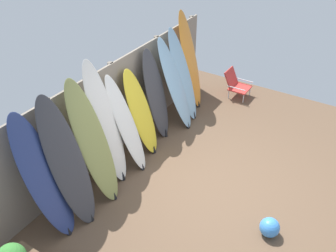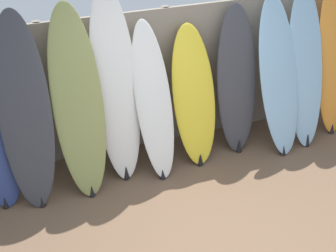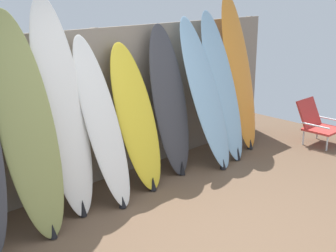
# 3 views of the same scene
# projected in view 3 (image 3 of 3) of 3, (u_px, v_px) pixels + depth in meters

# --- Properties ---
(ground) EXTENTS (7.68, 7.68, 0.00)m
(ground) POSITION_uv_depth(u_px,v_px,m) (233.00, 240.00, 4.30)
(ground) COLOR brown
(fence_back) EXTENTS (6.08, 0.11, 1.80)m
(fence_back) POSITION_uv_depth(u_px,v_px,m) (99.00, 107.00, 5.42)
(fence_back) COLOR gray
(fence_back) RESTS_ON ground
(surfboard_olive_2) EXTENTS (0.57, 0.78, 2.07)m
(surfboard_olive_2) POSITION_uv_depth(u_px,v_px,m) (27.00, 125.00, 4.26)
(surfboard_olive_2) COLOR olive
(surfboard_olive_2) RESTS_ON ground
(surfboard_white_3) EXTENTS (0.51, 0.62, 2.19)m
(surfboard_white_3) POSITION_uv_depth(u_px,v_px,m) (63.00, 109.00, 4.61)
(surfboard_white_3) COLOR white
(surfboard_white_3) RESTS_ON ground
(surfboard_white_4) EXTENTS (0.48, 0.75, 1.78)m
(surfboard_white_4) POSITION_uv_depth(u_px,v_px,m) (102.00, 123.00, 4.88)
(surfboard_white_4) COLOR white
(surfboard_white_4) RESTS_ON ground
(surfboard_yellow_5) EXTENTS (0.55, 0.66, 1.66)m
(surfboard_yellow_5) POSITION_uv_depth(u_px,v_px,m) (136.00, 117.00, 5.29)
(surfboard_yellow_5) COLOR yellow
(surfboard_yellow_5) RESTS_ON ground
(surfboard_charcoal_6) EXTENTS (0.54, 0.55, 1.83)m
(surfboard_charcoal_6) POSITION_uv_depth(u_px,v_px,m) (170.00, 101.00, 5.67)
(surfboard_charcoal_6) COLOR #38383D
(surfboard_charcoal_6) RESTS_ON ground
(surfboard_skyblue_7) EXTENTS (0.61, 0.83, 1.90)m
(surfboard_skyblue_7) POSITION_uv_depth(u_px,v_px,m) (205.00, 94.00, 5.91)
(surfboard_skyblue_7) COLOR #8CB7D6
(surfboard_skyblue_7) RESTS_ON ground
(surfboard_skyblue_8) EXTENTS (0.51, 0.75, 1.95)m
(surfboard_skyblue_8) POSITION_uv_depth(u_px,v_px,m) (222.00, 87.00, 6.20)
(surfboard_skyblue_8) COLOR #8CB7D6
(surfboard_skyblue_8) RESTS_ON ground
(surfboard_orange_9) EXTENTS (0.57, 0.63, 2.17)m
(surfboard_orange_9) POSITION_uv_depth(u_px,v_px,m) (239.00, 73.00, 6.56)
(surfboard_orange_9) COLOR orange
(surfboard_orange_9) RESTS_ON ground
(beach_chair) EXTENTS (0.50, 0.57, 0.64)m
(beach_chair) POSITION_uv_depth(u_px,v_px,m) (316.00, 122.00, 6.88)
(beach_chair) COLOR silver
(beach_chair) RESTS_ON ground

